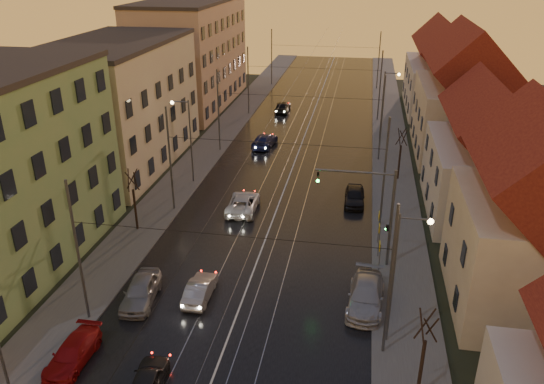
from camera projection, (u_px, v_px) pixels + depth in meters
The scene contains 39 objects.
road at pixel (298, 152), 58.10m from camera, with size 16.00×120.00×0.04m, color black.
sidewalk_left at pixel (210, 147), 59.64m from camera, with size 4.00×120.00×0.15m, color #4C4C4C.
sidewalk_right at pixel (391, 157), 56.50m from camera, with size 4.00×120.00×0.15m, color #4C4C4C.
tram_rail_0 at pixel (279, 151), 58.43m from camera, with size 0.06×120.00×0.03m, color gray.
tram_rail_1 at pixel (291, 152), 58.20m from camera, with size 0.06×120.00×0.03m, color gray.
tram_rail_2 at pixel (305, 152), 57.96m from camera, with size 0.06×120.00×0.03m, color gray.
tram_rail_3 at pixel (318, 153), 57.74m from camera, with size 0.06×120.00×0.03m, color gray.
apartment_left_2 at pixel (119, 106), 53.00m from camera, with size 10.00×20.00×12.00m, color #C2BC96.
apartment_left_3 at pixel (192, 55), 74.16m from camera, with size 10.00×24.00×14.00m, color tan.
house_right_1 at pixel (536, 226), 30.74m from camera, with size 8.67×10.20×10.80m.
house_right_2 at pixel (490, 161), 42.75m from camera, with size 9.18×12.24×9.20m.
house_right_3 at pixel (463, 101), 55.75m from camera, with size 9.18×14.28×11.50m.
house_right_4 at pixel (442, 73), 72.24m from camera, with size 9.18×16.32×10.00m.
catenary_pole_l_1 at pixel (78, 254), 29.75m from camera, with size 0.16×0.16×9.00m, color #595B60.
catenary_pole_r_1 at pixel (390, 283), 27.05m from camera, with size 0.16×0.16×9.00m, color #595B60.
catenary_pole_l_2 at pixel (170, 160), 43.23m from camera, with size 0.16×0.16×9.00m, color #595B60.
catenary_pole_r_2 at pixel (384, 174), 40.53m from camera, with size 0.16×0.16×9.00m, color #595B60.
catenary_pole_l_3 at pixel (218, 111), 56.71m from camera, with size 0.16×0.16×9.00m, color #595B60.
catenary_pole_r_3 at pixel (382, 119), 54.01m from camera, with size 0.16×0.16×9.00m, color #595B60.
catenary_pole_l_4 at pixel (248, 81), 70.19m from camera, with size 0.16×0.16×9.00m, color #595B60.
catenary_pole_r_4 at pixel (380, 86), 67.49m from camera, with size 0.16×0.16×9.00m, color #595B60.
catenary_pole_l_5 at pixel (272, 58), 86.37m from camera, with size 0.16×0.16×9.00m, color #595B60.
catenary_pole_r_5 at pixel (379, 61), 83.67m from camera, with size 0.16×0.16×9.00m, color #595B60.
street_lamp_1 at pixel (400, 267), 27.71m from camera, with size 1.75×0.32×8.00m.
street_lamp_2 at pixel (187, 133), 48.55m from camera, with size 1.75×0.32×8.00m.
street_lamp_3 at pixel (386, 99), 60.07m from camera, with size 1.75×0.32×8.00m.
traffic_light_mast at pixel (377, 206), 35.19m from camera, with size 5.30×0.32×7.20m.
bare_tree_0 at pixel (134, 202), 40.71m from camera, with size 1.09×1.09×5.11m.
bare_tree_1 at pixel (423, 358), 24.93m from camera, with size 1.09×1.09×5.11m.
bare_tree_2 at pixel (400, 156), 50.06m from camera, with size 1.09×1.09×5.11m.
driving_car_0 at pixel (147, 381), 26.07m from camera, with size 1.55×3.84×1.31m, color black.
driving_car_1 at pixel (200, 289), 33.27m from camera, with size 1.36×3.91×1.29m, color #97969B.
driving_car_2 at pixel (243, 203), 44.66m from camera, with size 2.35×5.10×1.42m, color silver.
driving_car_3 at pixel (265, 140), 59.63m from camera, with size 2.02×4.98×1.45m, color #191F4D.
driving_car_4 at pixel (283, 107), 72.71m from camera, with size 1.80×4.48×1.53m, color black.
parked_left_2 at pixel (73, 353), 27.95m from camera, with size 1.71×4.21×1.22m, color maroon.
parked_left_3 at pixel (141, 291), 32.89m from camera, with size 1.82×4.51×1.54m, color gray.
parked_right_1 at pixel (366, 295), 32.47m from camera, with size 2.13×5.24×1.52m, color #A9A9AF.
parked_right_2 at pixel (355, 196), 45.89m from camera, with size 1.70×4.23×1.44m, color black.
Camera 1 is at (6.57, -14.46, 19.84)m, focal length 35.00 mm.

